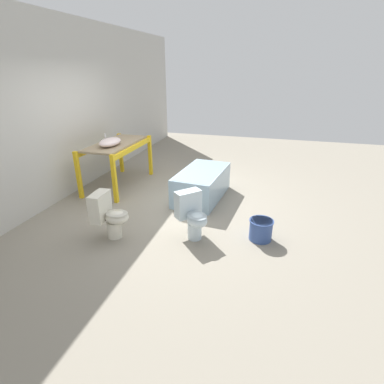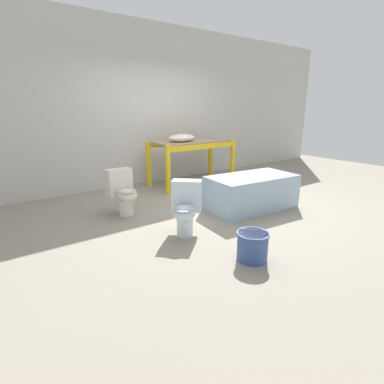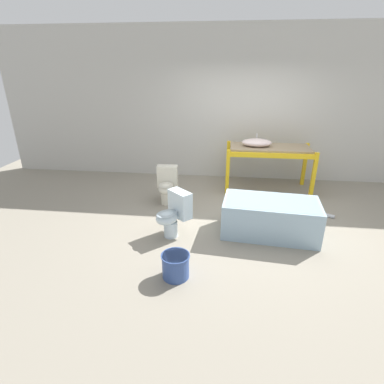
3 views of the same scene
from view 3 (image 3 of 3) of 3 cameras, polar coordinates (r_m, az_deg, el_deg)
The scene contains 9 objects.
ground_plane at distance 5.25m, azimuth 9.29°, elevation -4.42°, with size 12.00×12.00×0.00m, color gray.
warehouse_wall_rear at distance 6.75m, azimuth 9.59°, elevation 15.86°, with size 10.80×0.08×3.20m.
shelving_rack at distance 6.23m, azimuth 14.49°, elevation 7.14°, with size 1.69×0.82×0.91m.
sink_basin at distance 6.12m, azimuth 12.24°, elevation 9.18°, with size 0.58×0.34×0.24m.
bathtub_main at distance 4.66m, azimuth 14.69°, elevation -4.27°, with size 1.46×0.86×0.54m.
toilet_near at distance 4.45m, azimuth -3.49°, elevation -4.04°, with size 0.59×0.59×0.68m.
toilet_far at distance 5.55m, azimuth -4.81°, elevation 1.49°, with size 0.38×0.52×0.68m.
bucket_white at distance 3.71m, azimuth -3.14°, elevation -13.76°, with size 0.35×0.35×0.31m.
loose_pipe at distance 5.64m, azimuth 23.18°, elevation -3.73°, with size 0.44×0.29×0.06m.
Camera 3 is at (-0.30, -4.68, 2.36)m, focal length 28.00 mm.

